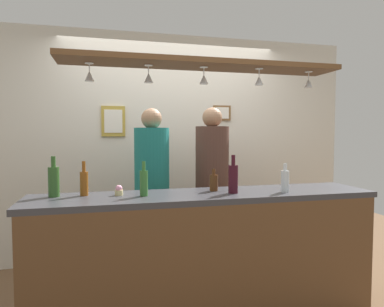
{
  "coord_description": "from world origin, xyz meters",
  "views": [
    {
      "loc": [
        -0.75,
        -2.91,
        1.46
      ],
      "look_at": [
        0.0,
        0.1,
        1.27
      ],
      "focal_mm": 32.19,
      "sensor_mm": 36.0,
      "label": 1
    }
  ],
  "objects_px": {
    "bottle_soda_clear": "(285,181)",
    "bottle_beer_amber_tall": "(84,182)",
    "bottle_beer_green_import": "(144,182)",
    "picture_frame_caricature": "(113,121)",
    "bottle_wine_dark_red": "(233,178)",
    "cupcake": "(119,191)",
    "person_middle_brown_shirt": "(212,174)",
    "picture_frame_upper_small": "(222,113)",
    "person_left_teal_shirt": "(152,177)",
    "bottle_champagne_green": "(54,181)",
    "bottle_beer_brown_stubby": "(214,182)"
  },
  "relations": [
    {
      "from": "bottle_soda_clear",
      "to": "bottle_beer_amber_tall",
      "type": "distance_m",
      "value": 1.56
    },
    {
      "from": "bottle_beer_green_import",
      "to": "picture_frame_caricature",
      "type": "height_order",
      "value": "picture_frame_caricature"
    },
    {
      "from": "bottle_wine_dark_red",
      "to": "cupcake",
      "type": "bearing_deg",
      "value": 172.09
    },
    {
      "from": "bottle_soda_clear",
      "to": "picture_frame_caricature",
      "type": "relative_size",
      "value": 0.68
    },
    {
      "from": "person_middle_brown_shirt",
      "to": "bottle_beer_amber_tall",
      "type": "height_order",
      "value": "person_middle_brown_shirt"
    },
    {
      "from": "bottle_wine_dark_red",
      "to": "picture_frame_upper_small",
      "type": "bearing_deg",
      "value": 74.37
    },
    {
      "from": "bottle_beer_green_import",
      "to": "cupcake",
      "type": "xyz_separation_m",
      "value": [
        -0.18,
        0.07,
        -0.07
      ]
    },
    {
      "from": "person_left_teal_shirt",
      "to": "bottle_beer_amber_tall",
      "type": "distance_m",
      "value": 0.89
    },
    {
      "from": "person_middle_brown_shirt",
      "to": "bottle_champagne_green",
      "type": "xyz_separation_m",
      "value": [
        -1.43,
        -0.66,
        0.07
      ]
    },
    {
      "from": "person_middle_brown_shirt",
      "to": "bottle_soda_clear",
      "type": "bearing_deg",
      "value": -69.96
    },
    {
      "from": "person_left_teal_shirt",
      "to": "bottle_beer_brown_stubby",
      "type": "relative_size",
      "value": 9.43
    },
    {
      "from": "person_left_teal_shirt",
      "to": "picture_frame_upper_small",
      "type": "xyz_separation_m",
      "value": [
        0.94,
        0.63,
        0.68
      ]
    },
    {
      "from": "cupcake",
      "to": "picture_frame_caricature",
      "type": "bearing_deg",
      "value": 90.26
    },
    {
      "from": "bottle_champagne_green",
      "to": "picture_frame_upper_small",
      "type": "height_order",
      "value": "picture_frame_upper_small"
    },
    {
      "from": "bottle_wine_dark_red",
      "to": "bottle_beer_brown_stubby",
      "type": "relative_size",
      "value": 1.67
    },
    {
      "from": "bottle_beer_brown_stubby",
      "to": "cupcake",
      "type": "height_order",
      "value": "bottle_beer_brown_stubby"
    },
    {
      "from": "person_left_teal_shirt",
      "to": "bottle_soda_clear",
      "type": "bearing_deg",
      "value": -43.44
    },
    {
      "from": "bottle_beer_green_import",
      "to": "picture_frame_upper_small",
      "type": "bearing_deg",
      "value": 52.15
    },
    {
      "from": "bottle_beer_amber_tall",
      "to": "cupcake",
      "type": "xyz_separation_m",
      "value": [
        0.25,
        -0.05,
        -0.06
      ]
    },
    {
      "from": "bottle_soda_clear",
      "to": "bottle_beer_brown_stubby",
      "type": "xyz_separation_m",
      "value": [
        -0.53,
        0.19,
        -0.02
      ]
    },
    {
      "from": "cupcake",
      "to": "person_left_teal_shirt",
      "type": "bearing_deg",
      "value": 64.37
    },
    {
      "from": "bottle_soda_clear",
      "to": "cupcake",
      "type": "distance_m",
      "value": 1.3
    },
    {
      "from": "bottle_beer_green_import",
      "to": "bottle_beer_brown_stubby",
      "type": "height_order",
      "value": "bottle_beer_green_import"
    },
    {
      "from": "picture_frame_caricature",
      "to": "person_middle_brown_shirt",
      "type": "bearing_deg",
      "value": -32.92
    },
    {
      "from": "bottle_champagne_green",
      "to": "bottle_beer_amber_tall",
      "type": "height_order",
      "value": "bottle_champagne_green"
    },
    {
      "from": "person_left_teal_shirt",
      "to": "bottle_beer_green_import",
      "type": "distance_m",
      "value": 0.81
    },
    {
      "from": "bottle_beer_green_import",
      "to": "picture_frame_caricature",
      "type": "bearing_deg",
      "value": 97.49
    },
    {
      "from": "bottle_champagne_green",
      "to": "bottle_beer_amber_tall",
      "type": "xyz_separation_m",
      "value": [
        0.21,
        -0.0,
        -0.02
      ]
    },
    {
      "from": "person_middle_brown_shirt",
      "to": "bottle_champagne_green",
      "type": "bearing_deg",
      "value": -155.21
    },
    {
      "from": "bottle_soda_clear",
      "to": "picture_frame_caricature",
      "type": "height_order",
      "value": "picture_frame_caricature"
    },
    {
      "from": "person_middle_brown_shirt",
      "to": "bottle_beer_amber_tall",
      "type": "xyz_separation_m",
      "value": [
        -1.21,
        -0.66,
        0.05
      ]
    },
    {
      "from": "person_middle_brown_shirt",
      "to": "bottle_wine_dark_red",
      "type": "height_order",
      "value": "person_middle_brown_shirt"
    },
    {
      "from": "person_left_teal_shirt",
      "to": "person_middle_brown_shirt",
      "type": "xyz_separation_m",
      "value": [
        0.62,
        0.0,
        0.01
      ]
    },
    {
      "from": "bottle_beer_amber_tall",
      "to": "picture_frame_caricature",
      "type": "height_order",
      "value": "picture_frame_caricature"
    },
    {
      "from": "cupcake",
      "to": "picture_frame_caricature",
      "type": "relative_size",
      "value": 0.23
    },
    {
      "from": "bottle_soda_clear",
      "to": "person_left_teal_shirt",
      "type": "bearing_deg",
      "value": 136.56
    },
    {
      "from": "picture_frame_upper_small",
      "to": "bottle_beer_amber_tall",
      "type": "bearing_deg",
      "value": -139.94
    },
    {
      "from": "bottle_wine_dark_red",
      "to": "bottle_beer_green_import",
      "type": "relative_size",
      "value": 1.15
    },
    {
      "from": "bottle_champagne_green",
      "to": "bottle_soda_clear",
      "type": "height_order",
      "value": "bottle_champagne_green"
    },
    {
      "from": "bottle_beer_green_import",
      "to": "bottle_champagne_green",
      "type": "distance_m",
      "value": 0.66
    },
    {
      "from": "bottle_beer_green_import",
      "to": "bottle_soda_clear",
      "type": "bearing_deg",
      "value": -5.39
    },
    {
      "from": "person_left_teal_shirt",
      "to": "cupcake",
      "type": "xyz_separation_m",
      "value": [
        -0.34,
        -0.71,
        -0.0
      ]
    },
    {
      "from": "cupcake",
      "to": "picture_frame_upper_small",
      "type": "relative_size",
      "value": 0.35
    },
    {
      "from": "bottle_beer_amber_tall",
      "to": "bottle_beer_green_import",
      "type": "bearing_deg",
      "value": -16.18
    },
    {
      "from": "bottle_beer_brown_stubby",
      "to": "bottle_soda_clear",
      "type": "bearing_deg",
      "value": -20.03
    },
    {
      "from": "bottle_beer_brown_stubby",
      "to": "bottle_beer_amber_tall",
      "type": "bearing_deg",
      "value": 177.93
    },
    {
      "from": "person_left_teal_shirt",
      "to": "bottle_beer_green_import",
      "type": "bearing_deg",
      "value": -101.68
    },
    {
      "from": "cupcake",
      "to": "bottle_wine_dark_red",
      "type": "bearing_deg",
      "value": -7.91
    },
    {
      "from": "bottle_beer_amber_tall",
      "to": "picture_frame_upper_small",
      "type": "relative_size",
      "value": 1.18
    },
    {
      "from": "person_left_teal_shirt",
      "to": "person_middle_brown_shirt",
      "type": "height_order",
      "value": "person_middle_brown_shirt"
    }
  ]
}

